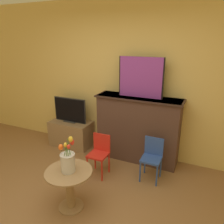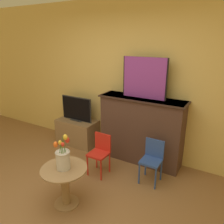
% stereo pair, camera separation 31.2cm
% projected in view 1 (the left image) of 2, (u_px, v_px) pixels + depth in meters
% --- Properties ---
extents(wall_back, '(8.00, 0.06, 2.70)m').
position_uv_depth(wall_back, '(125.00, 81.00, 3.83)').
color(wall_back, '#E0BC66').
rests_on(wall_back, ground).
extents(fireplace_mantel, '(1.45, 0.42, 1.14)m').
position_uv_depth(fireplace_mantel, '(138.00, 128.00, 3.76)').
color(fireplace_mantel, '#4C3328').
rests_on(fireplace_mantel, ground).
extents(painting, '(0.74, 0.03, 0.65)m').
position_uv_depth(painting, '(141.00, 77.00, 3.48)').
color(painting, black).
rests_on(painting, fireplace_mantel).
extents(tv_stand, '(0.81, 0.44, 0.50)m').
position_uv_depth(tv_stand, '(71.00, 133.00, 4.36)').
color(tv_stand, olive).
rests_on(tv_stand, ground).
extents(tv_monitor, '(0.69, 0.12, 0.48)m').
position_uv_depth(tv_monitor, '(70.00, 110.00, 4.21)').
color(tv_monitor, '#2D2D2D').
rests_on(tv_monitor, tv_stand).
extents(chair_red, '(0.29, 0.29, 0.65)m').
position_uv_depth(chair_red, '(100.00, 152.00, 3.40)').
color(chair_red, red).
rests_on(chair_red, ground).
extents(chair_blue, '(0.29, 0.29, 0.65)m').
position_uv_depth(chair_blue, '(152.00, 156.00, 3.28)').
color(chair_blue, '#2D4C99').
rests_on(chair_blue, ground).
extents(side_table, '(0.58, 0.58, 0.54)m').
position_uv_depth(side_table, '(70.00, 184.00, 2.70)').
color(side_table, '#99754C').
rests_on(side_table, ground).
extents(vase_tulips, '(0.18, 0.18, 0.47)m').
position_uv_depth(vase_tulips, '(68.00, 160.00, 2.59)').
color(vase_tulips, beige).
rests_on(vase_tulips, side_table).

